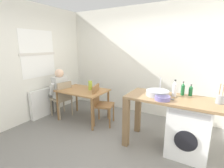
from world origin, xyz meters
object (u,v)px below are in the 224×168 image
(chair_person_seat, at_px, (63,97))
(bottle_squat_brown, at_px, (183,89))
(seated_person, at_px, (59,90))
(mixing_bowl, at_px, (162,98))
(bottle_tall_green, at_px, (175,89))
(vase, at_px, (90,85))
(bottle_clear_small, at_px, (191,91))
(washing_machine, at_px, (188,129))
(chair_opposite, at_px, (101,102))
(utensil_crock, at_px, (220,99))
(dining_table, at_px, (83,94))

(chair_person_seat, xyz_separation_m, bottle_squat_brown, (2.68, 0.17, 0.52))
(seated_person, height_order, mixing_bowl, seated_person)
(bottle_tall_green, xyz_separation_m, vase, (-1.87, 0.16, -0.20))
(bottle_squat_brown, height_order, mixing_bowl, bottle_squat_brown)
(bottle_tall_green, relative_size, vase, 1.35)
(bottle_clear_small, bearing_deg, chair_person_seat, -175.79)
(washing_machine, relative_size, mixing_bowl, 3.65)
(chair_person_seat, relative_size, bottle_squat_brown, 3.80)
(seated_person, relative_size, washing_machine, 1.40)
(seated_person, xyz_separation_m, bottle_clear_small, (2.96, 0.18, 0.34))
(seated_person, bearing_deg, vase, -67.53)
(chair_opposite, xyz_separation_m, seated_person, (-1.18, -0.11, 0.16))
(bottle_clear_small, xyz_separation_m, utensil_crock, (0.41, -0.21, -0.02))
(dining_table, height_order, chair_opposite, chair_opposite)
(chair_opposite, relative_size, utensil_crock, 3.00)
(bottle_clear_small, height_order, mixing_bowl, bottle_clear_small)
(chair_person_seat, height_order, vase, vase)
(chair_person_seat, xyz_separation_m, chair_opposite, (1.03, 0.14, 0.00))
(seated_person, xyz_separation_m, bottle_squat_brown, (2.84, 0.15, 0.36))
(chair_person_seat, xyz_separation_m, washing_machine, (2.84, -0.06, -0.08))
(seated_person, bearing_deg, bottle_tall_green, -79.26)
(bottle_clear_small, distance_m, mixing_bowl, 0.59)
(chair_person_seat, bearing_deg, bottle_clear_small, -75.50)
(washing_machine, distance_m, utensil_crock, 0.67)
(washing_machine, bearing_deg, chair_opposite, 173.63)
(utensil_crock, bearing_deg, bottle_tall_green, 174.86)
(seated_person, relative_size, utensil_crock, 4.01)
(chair_opposite, relative_size, washing_machine, 1.05)
(washing_machine, bearing_deg, chair_person_seat, 178.79)
(dining_table, xyz_separation_m, seated_person, (-0.71, -0.08, 0.03))
(seated_person, relative_size, bottle_clear_small, 6.15)
(chair_opposite, bearing_deg, seated_person, -100.63)
(bottle_tall_green, distance_m, vase, 1.89)
(washing_machine, height_order, bottle_squat_brown, bottle_squat_brown)
(bottle_tall_green, height_order, bottle_squat_brown, bottle_tall_green)
(vase, bearing_deg, mixing_bowl, -15.07)
(chair_opposite, distance_m, bottle_clear_small, 1.85)
(bottle_squat_brown, bearing_deg, vase, 178.89)
(seated_person, bearing_deg, utensil_crock, -80.33)
(dining_table, xyz_separation_m, bottle_clear_small, (2.25, 0.09, 0.36))
(bottle_tall_green, bearing_deg, vase, 175.01)
(dining_table, relative_size, bottle_tall_green, 3.92)
(dining_table, relative_size, chair_opposite, 1.22)
(dining_table, bearing_deg, chair_person_seat, -168.29)
(bottle_squat_brown, bearing_deg, dining_table, -178.35)
(bottle_clear_small, relative_size, vase, 0.94)
(chair_person_seat, relative_size, chair_opposite, 1.00)
(seated_person, relative_size, bottle_tall_green, 4.27)
(mixing_bowl, bearing_deg, seated_person, 173.72)
(bottle_squat_brown, distance_m, bottle_clear_small, 0.13)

